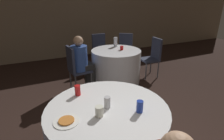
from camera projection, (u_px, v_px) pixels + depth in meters
The scene contains 15 objects.
wall_back at pixel (55, 15), 5.44m from camera, with size 16.00×0.06×2.80m.
table_near at pixel (107, 136), 1.94m from camera, with size 1.28×1.28×0.76m.
table_far at pixel (116, 66), 4.06m from camera, with size 1.12×1.12×0.76m.
chair_far_northeast at pixel (125, 48), 4.87m from camera, with size 0.56×0.56×0.96m.
chair_far_north at pixel (100, 49), 4.81m from camera, with size 0.40×0.41×0.96m.
chair_far_west at pixel (75, 66), 3.53m from camera, with size 0.44×0.44×0.96m.
chair_far_east at pixel (153, 54), 4.30m from camera, with size 0.44×0.44×0.96m.
person_blue_shirt at pixel (83, 63), 3.60m from camera, with size 0.50×0.35×1.16m.
pizza_plate_near at pixel (66, 121), 1.58m from camera, with size 0.24×0.24×0.02m.
soda_can_blue at pixel (140, 107), 1.70m from camera, with size 0.07×0.07×0.12m.
soda_can_silver at pixel (107, 102), 1.77m from camera, with size 0.07×0.07×0.12m.
soda_can_red at pixel (78, 90), 2.01m from camera, with size 0.07×0.07×0.12m.
cup_near at pixel (99, 111), 1.64m from camera, with size 0.08×0.08×0.10m.
bottle_far at pixel (116, 42), 4.21m from camera, with size 0.09×0.09×0.22m.
cup_far at pixel (122, 48), 3.93m from camera, with size 0.07×0.07×0.09m.
Camera 1 is at (-0.85, -1.26, 1.77)m, focal length 28.00 mm.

